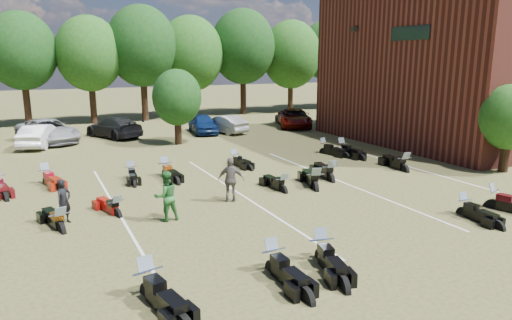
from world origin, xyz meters
TOP-DOWN VIEW (x-y plane):
  - ground at (0.00, 0.00)m, footprint 160.00×160.00m
  - car_1 at (-10.24, 18.53)m, footprint 2.94×4.69m
  - car_2 at (-9.75, 19.93)m, footprint 4.41×6.22m
  - car_3 at (-5.40, 20.17)m, footprint 3.94×5.43m
  - car_4 at (1.00, 19.12)m, footprint 2.28×4.48m
  - car_5 at (2.50, 18.58)m, footprint 2.71×4.37m
  - car_6 at (8.99, 19.00)m, footprint 4.49×5.93m
  - car_7 at (9.46, 20.35)m, footprint 2.52×4.65m
  - person_black at (-9.82, 2.65)m, footprint 0.68×0.66m
  - person_green at (-6.60, 1.42)m, footprint 0.92×0.74m
  - person_grey at (-3.73, 2.42)m, footprint 1.13×0.86m
  - motorcycle_1 at (-8.40, -3.58)m, footprint 1.26×2.58m
  - motorcycle_2 at (-3.59, -3.69)m, footprint 1.29×2.43m
  - motorcycle_3 at (-5.13, -3.73)m, footprint 0.75×2.30m
  - motorcycle_4 at (3.23, -2.74)m, footprint 0.85×2.13m
  - motorcycle_5 at (4.89, -2.69)m, footprint 1.44×2.53m
  - motorcycle_7 at (-8.10, 2.63)m, footprint 1.21×2.11m
  - motorcycle_8 at (-10.01, 1.87)m, footprint 1.23×2.30m
  - motorcycle_10 at (-1.23, 2.68)m, footprint 0.79×2.15m
  - motorcycle_11 at (0.20, 2.38)m, footprint 1.54×2.64m
  - motorcycle_12 at (1.63, 3.27)m, footprint 1.30×2.63m
  - motorcycle_13 at (6.06, 3.21)m, footprint 1.15×2.59m
  - motorcycle_15 at (-10.24, 8.60)m, footprint 1.35×2.42m
  - motorcycle_16 at (-6.59, 7.84)m, footprint 0.86×2.13m
  - motorcycle_17 at (-5.01, 7.58)m, footprint 0.86×2.36m
  - motorcycle_18 at (-1.04, 8.32)m, footprint 0.93×2.14m
  - motorcycle_19 at (5.77, 8.00)m, footprint 0.81×2.46m
  - motorcycle_20 at (4.99, 8.75)m, footprint 1.22×2.42m
  - tree_line at (-1.00, 29.00)m, footprint 56.00×6.00m
  - young_tree_near_building at (10.50, 1.00)m, footprint 2.80×2.80m
  - young_tree_midfield at (-2.00, 15.50)m, footprint 3.20×3.20m
  - parking_lines at (-3.00, 3.00)m, footprint 20.10×14.00m

SIDE VIEW (x-z plane):
  - ground at x=0.00m, z-range 0.00..0.00m
  - motorcycle_1 at x=-8.40m, z-range -0.69..0.69m
  - motorcycle_2 at x=-3.59m, z-range -0.65..0.65m
  - motorcycle_3 at x=-5.13m, z-range -0.64..0.64m
  - motorcycle_4 at x=3.23m, z-range -0.58..0.58m
  - motorcycle_5 at x=4.89m, z-range -0.67..0.67m
  - motorcycle_7 at x=-8.10m, z-range -0.56..0.56m
  - motorcycle_8 at x=-10.01m, z-range -0.61..0.61m
  - motorcycle_10 at x=-1.23m, z-range -0.59..0.59m
  - motorcycle_11 at x=0.20m, z-range -0.70..0.70m
  - motorcycle_12 at x=1.63m, z-range -0.70..0.70m
  - motorcycle_13 at x=6.06m, z-range -0.70..0.70m
  - motorcycle_15 at x=-10.24m, z-range -0.64..0.64m
  - motorcycle_16 at x=-6.59m, z-range -0.58..0.58m
  - motorcycle_17 at x=-5.01m, z-range -0.65..0.65m
  - motorcycle_18 at x=-1.04m, z-range -0.58..0.58m
  - motorcycle_19 at x=5.77m, z-range -0.68..0.68m
  - motorcycle_20 at x=4.99m, z-range -0.64..0.64m
  - parking_lines at x=-3.00m, z-range 0.00..0.01m
  - car_7 at x=9.46m, z-range 0.00..1.28m
  - car_5 at x=2.50m, z-range 0.00..1.36m
  - car_3 at x=-5.40m, z-range 0.00..1.46m
  - car_1 at x=-10.24m, z-range 0.00..1.46m
  - car_4 at x=1.00m, z-range 0.00..1.46m
  - car_6 at x=8.99m, z-range 0.00..1.50m
  - person_black at x=-9.82m, z-range 0.00..1.58m
  - car_2 at x=-9.75m, z-range 0.00..1.58m
  - person_green at x=-6.60m, z-range 0.00..1.77m
  - person_grey at x=-3.73m, z-range 0.00..1.79m
  - young_tree_near_building at x=10.50m, z-range 0.67..4.83m
  - young_tree_midfield at x=-2.00m, z-range 0.74..5.44m
  - tree_line at x=-1.00m, z-range 1.42..11.20m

